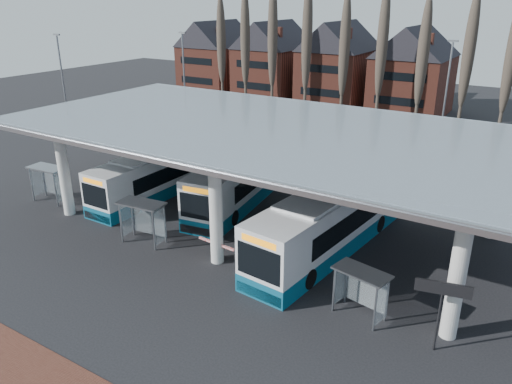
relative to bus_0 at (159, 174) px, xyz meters
The scene contains 15 objects.
ground 12.66m from the bus_0, 41.90° to the right, with size 140.00×140.00×0.00m, color black.
station_canopy 10.24m from the bus_0, ahead, with size 32.00×16.00×6.34m.
poplar_row 27.30m from the bus_0, 69.18° to the left, with size 45.10×1.10×14.50m.
townhouse_row 36.44m from the bus_0, 100.18° to the left, with size 36.80×10.30×12.25m.
lamp_post_a 16.56m from the bus_0, 122.43° to the left, with size 0.80×0.16×10.17m.
lamp_post_b 23.67m from the bus_0, 48.91° to the left, with size 0.80×0.16×10.17m.
lamp_post_d 17.97m from the bus_0, 161.39° to the left, with size 0.80×0.16×10.17m.
bus_0 is the anchor object (origin of this frame).
bus_1 6.13m from the bus_0, 20.66° to the left, with size 4.43×12.72×3.46m.
bus_2 13.95m from the bus_0, ahead, with size 4.13×13.34×3.65m.
shelter_0 7.45m from the bus_0, 138.16° to the right, with size 2.80×1.58×2.49m.
shelter_1 7.60m from the bus_0, 54.59° to the right, with size 2.83×1.64×2.51m.
shelter_2 18.79m from the bus_0, 19.98° to the right, with size 2.66×1.71×2.29m.
info_sign_0 22.28m from the bus_0, 18.65° to the right, with size 2.11×0.54×3.17m.
barrier 10.95m from the bus_0, 31.70° to the right, with size 2.45×0.76×1.22m.
Camera 1 is at (14.30, -16.55, 13.42)m, focal length 35.00 mm.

